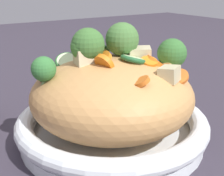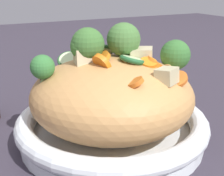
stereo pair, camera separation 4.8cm
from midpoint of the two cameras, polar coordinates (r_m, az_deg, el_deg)
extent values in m
plane|color=#332D39|center=(0.52, 2.70, -9.25)|extent=(3.00, 3.00, 0.00)
cylinder|color=white|center=(0.51, 2.72, -8.41)|extent=(0.28, 0.28, 0.02)
torus|color=white|center=(0.50, 2.76, -6.07)|extent=(0.30, 0.30, 0.03)
ellipsoid|color=tan|center=(0.49, 2.84, -1.36)|extent=(0.25, 0.25, 0.12)
torus|color=tan|center=(0.47, 4.80, 2.32)|extent=(0.09, 0.08, 0.03)
torus|color=#BF9047|center=(0.46, 10.53, 2.34)|extent=(0.07, 0.07, 0.03)
cone|color=#A3C079|center=(0.49, 4.88, 5.47)|extent=(0.03, 0.03, 0.02)
sphere|color=#467438|center=(0.48, 4.97, 8.62)|extent=(0.07, 0.07, 0.05)
cone|color=#A2C275|center=(0.46, -2.00, 4.53)|extent=(0.02, 0.02, 0.02)
sphere|color=#407533|center=(0.46, -2.03, 7.40)|extent=(0.05, 0.05, 0.04)
cone|color=#9AB776|center=(0.52, 13.72, 2.94)|extent=(0.03, 0.03, 0.02)
sphere|color=#366C30|center=(0.51, 13.95, 5.76)|extent=(0.06, 0.06, 0.05)
cone|color=#9DBB6F|center=(0.45, -9.21, 1.16)|extent=(0.02, 0.02, 0.02)
sphere|color=#357337|center=(0.45, -9.35, 3.69)|extent=(0.04, 0.04, 0.03)
cone|color=#99B97B|center=(0.47, -1.32, 4.74)|extent=(0.03, 0.03, 0.02)
sphere|color=#3D6C31|center=(0.46, -1.35, 7.80)|extent=(0.07, 0.07, 0.05)
cylinder|color=orange|center=(0.47, 10.55, 4.42)|extent=(0.03, 0.03, 0.02)
cylinder|color=orange|center=(0.44, 1.33, 4.38)|extent=(0.03, 0.03, 0.03)
cylinder|color=orange|center=(0.46, 9.55, 4.37)|extent=(0.03, 0.03, 0.01)
cylinder|color=orange|center=(0.45, 14.62, 1.53)|extent=(0.04, 0.04, 0.02)
cylinder|color=orange|center=(0.45, 1.11, 5.12)|extent=(0.03, 0.03, 0.02)
cylinder|color=orange|center=(0.40, 7.69, 0.93)|extent=(0.03, 0.03, 0.02)
cylinder|color=beige|center=(0.52, 0.80, 6.31)|extent=(0.03, 0.03, 0.03)
torus|color=#29542B|center=(0.52, 0.80, 6.31)|extent=(0.04, 0.04, 0.03)
cylinder|color=beige|center=(0.46, 6.66, 4.98)|extent=(0.03, 0.03, 0.02)
torus|color=#225A2F|center=(0.46, 6.66, 4.98)|extent=(0.04, 0.04, 0.02)
cylinder|color=beige|center=(0.50, -5.02, 5.05)|extent=(0.04, 0.04, 0.02)
torus|color=#2D5A2F|center=(0.50, -5.02, 5.05)|extent=(0.05, 0.05, 0.02)
cylinder|color=beige|center=(0.48, -9.34, 2.59)|extent=(0.04, 0.04, 0.03)
torus|color=#255023|center=(0.48, -9.34, 2.59)|extent=(0.05, 0.05, 0.04)
cube|color=#C5BA8B|center=(0.43, 12.91, 2.04)|extent=(0.04, 0.04, 0.02)
cube|color=#C5B68D|center=(0.49, 8.17, 5.78)|extent=(0.05, 0.05, 0.02)
cube|color=#CAB78E|center=(0.46, -1.91, 5.33)|extent=(0.03, 0.03, 0.03)
camera|label=1|loc=(0.02, -87.14, 0.98)|focal=51.09mm
camera|label=2|loc=(0.02, 92.86, -0.98)|focal=51.09mm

